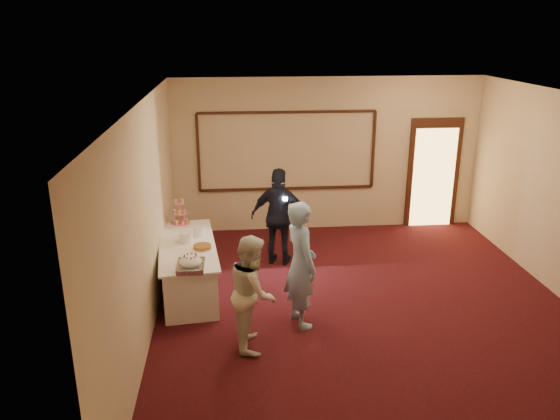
# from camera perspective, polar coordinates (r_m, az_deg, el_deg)

# --- Properties ---
(floor) EXTENTS (7.00, 7.00, 0.00)m
(floor) POSITION_cam_1_polar(r_m,az_deg,el_deg) (8.06, 9.10, -10.46)
(floor) COLOR black
(floor) RESTS_ON ground
(room_walls) EXTENTS (6.04, 7.04, 3.02)m
(room_walls) POSITION_cam_1_polar(r_m,az_deg,el_deg) (7.30, 9.91, 3.56)
(room_walls) COLOR beige
(room_walls) RESTS_ON floor
(wall_molding) EXTENTS (3.45, 0.04, 1.55)m
(wall_molding) POSITION_cam_1_polar(r_m,az_deg,el_deg) (10.58, 0.74, 6.17)
(wall_molding) COLOR black
(wall_molding) RESTS_ON room_walls
(doorway) EXTENTS (1.05, 0.07, 2.20)m
(doorway) POSITION_cam_1_polar(r_m,az_deg,el_deg) (11.38, 15.72, 3.67)
(doorway) COLOR black
(doorway) RESTS_ON floor
(buffet_table) EXTENTS (1.05, 2.22, 0.77)m
(buffet_table) POSITION_cam_1_polar(r_m,az_deg,el_deg) (8.51, -9.55, -5.94)
(buffet_table) COLOR white
(buffet_table) RESTS_ON floor
(pavlova_tray) EXTENTS (0.36, 0.52, 0.19)m
(pavlova_tray) POSITION_cam_1_polar(r_m,az_deg,el_deg) (7.51, -9.32, -5.50)
(pavlova_tray) COLOR silver
(pavlova_tray) RESTS_ON buffet_table
(cupcake_stand) EXTENTS (0.32, 0.32, 0.47)m
(cupcake_stand) POSITION_cam_1_polar(r_m,az_deg,el_deg) (9.20, -10.43, -0.37)
(cupcake_stand) COLOR #ED6175
(cupcake_stand) RESTS_ON buffet_table
(plate_stack_a) EXTENTS (0.21, 0.21, 0.17)m
(plate_stack_a) POSITION_cam_1_polar(r_m,az_deg,el_deg) (8.39, -9.73, -2.83)
(plate_stack_a) COLOR white
(plate_stack_a) RESTS_ON buffet_table
(plate_stack_b) EXTENTS (0.18, 0.18, 0.15)m
(plate_stack_b) POSITION_cam_1_polar(r_m,az_deg,el_deg) (8.61, -8.47, -2.26)
(plate_stack_b) COLOR white
(plate_stack_b) RESTS_ON buffet_table
(tart) EXTENTS (0.31, 0.31, 0.06)m
(tart) POSITION_cam_1_polar(r_m,az_deg,el_deg) (8.14, -8.12, -3.87)
(tart) COLOR white
(tart) RESTS_ON buffet_table
(man) EXTENTS (0.59, 0.74, 1.76)m
(man) POSITION_cam_1_polar(r_m,az_deg,el_deg) (7.31, 2.18, -5.68)
(man) COLOR #93BCE8
(man) RESTS_ON floor
(woman) EXTENTS (0.58, 0.73, 1.49)m
(woman) POSITION_cam_1_polar(r_m,az_deg,el_deg) (6.90, -2.85, -8.52)
(woman) COLOR silver
(woman) RESTS_ON floor
(guest) EXTENTS (1.06, 0.68, 1.68)m
(guest) POSITION_cam_1_polar(r_m,az_deg,el_deg) (9.18, -0.04, -0.74)
(guest) COLOR black
(guest) RESTS_ON floor
(camera_flash) EXTENTS (0.08, 0.06, 0.05)m
(camera_flash) POSITION_cam_1_polar(r_m,az_deg,el_deg) (8.88, 0.52, 1.16)
(camera_flash) COLOR white
(camera_flash) RESTS_ON guest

